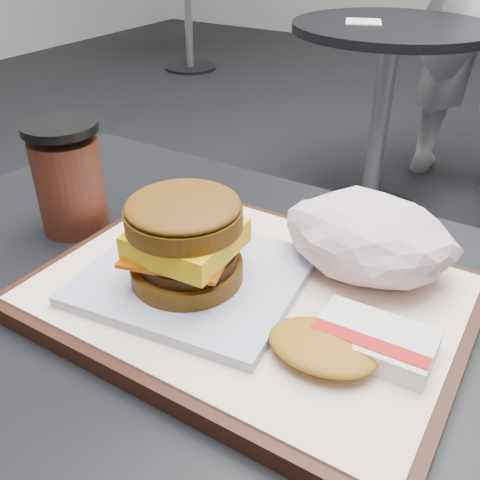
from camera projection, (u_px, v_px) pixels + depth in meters
name	position (u px, v px, depth m)	size (l,w,h in m)	color
customer_table	(202.00, 448.00, 0.58)	(0.80, 0.60, 0.77)	#A5A5AA
serving_tray	(249.00, 296.00, 0.49)	(0.38, 0.28, 0.02)	black
breakfast_sandwich	(188.00, 249.00, 0.47)	(0.21, 0.19, 0.09)	silver
hash_brown	(351.00, 343.00, 0.41)	(0.12, 0.09, 0.02)	silver
crumpled_wrapper	(369.00, 237.00, 0.49)	(0.16, 0.12, 0.07)	white
coffee_cup	(69.00, 180.00, 0.59)	(0.08, 0.08, 0.12)	#451B10
neighbor_table	(385.00, 81.00, 1.95)	(0.70, 0.70, 0.75)	black
napkin	(363.00, 22.00, 1.85)	(0.12, 0.12, 0.00)	white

